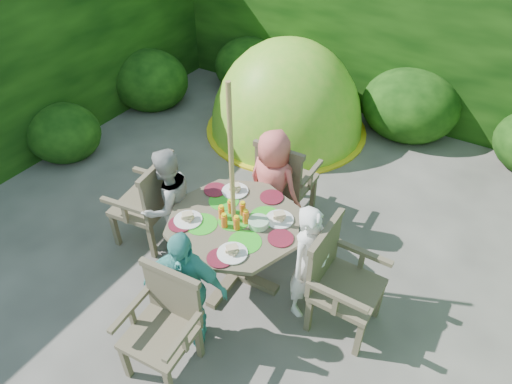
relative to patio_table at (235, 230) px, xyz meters
The scene contains 13 objects.
ground 0.80m from the patio_table, 90.50° to the left, with size 60.00×60.00×0.00m, color #45433E.
hedge_enclosure 1.88m from the patio_table, 90.13° to the left, with size 9.00×9.00×2.50m.
patio_table is the anchor object (origin of this frame).
parasol_pole 0.44m from the patio_table, 164.99° to the right, with size 0.04×0.04×2.20m, color olive.
garden_chair_right 1.09m from the patio_table, ahead, with size 0.57×0.63×1.05m.
garden_chair_left 1.10m from the patio_table, behind, with size 0.63×0.69×1.04m.
garden_chair_back 1.09m from the patio_table, 92.53° to the left, with size 0.63×0.56×1.03m.
garden_chair_front 1.11m from the patio_table, 88.19° to the right, with size 0.61×0.55×0.96m.
child_right 0.80m from the patio_table, ahead, with size 0.45×0.30×1.24m, color white.
child_left 0.80m from the patio_table, behind, with size 0.62×0.49×1.28m, color #A3A19D.
child_back 0.80m from the patio_table, 92.53° to the left, with size 0.64×0.42×1.32m, color #DF605C.
child_front 0.80m from the patio_table, 88.12° to the right, with size 0.74×0.31×1.27m, color #48A9A2.
dome_tent 3.07m from the patio_table, 108.90° to the left, with size 2.82×2.82×2.81m.
Camera 1 is at (1.85, -3.05, 3.71)m, focal length 32.00 mm.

